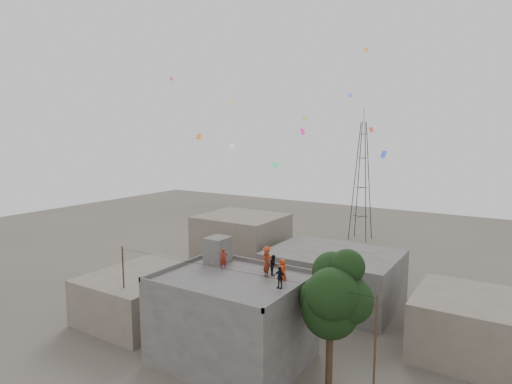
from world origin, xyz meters
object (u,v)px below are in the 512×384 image
stair_head_box (218,250)px  transmission_tower (362,181)px  person_dark_adult (280,277)px  tree (334,296)px  person_red_adult (267,264)px

stair_head_box → transmission_tower: bearing=91.2°
transmission_tower → person_dark_adult: (7.79, -39.92, -2.24)m
tree → person_red_adult: size_ratio=4.90×
stair_head_box → transmission_tower: transmission_tower is taller
stair_head_box → tree: (10.57, -2.00, -1.00)m
stair_head_box → person_red_adult: bearing=-11.2°
tree → transmission_tower: size_ratio=0.45×
stair_head_box → transmission_tower: (-0.80, 37.40, 1.97)m
tree → person_dark_adult: size_ratio=6.21×
transmission_tower → person_dark_adult: 40.73m
person_red_adult → person_dark_adult: 2.42m
tree → person_red_adult: bearing=169.7°
transmission_tower → person_dark_adult: size_ratio=13.66×
stair_head_box → transmission_tower: 37.46m
stair_head_box → person_dark_adult: bearing=-19.8°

